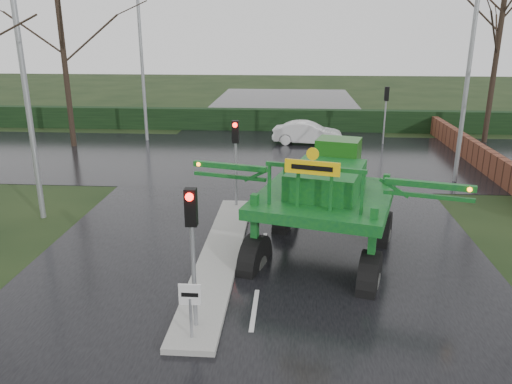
# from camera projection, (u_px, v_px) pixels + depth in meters

# --- Properties ---
(ground) EXTENTS (140.00, 140.00, 0.00)m
(ground) POSITION_uv_depth(u_px,v_px,m) (254.00, 310.00, 12.63)
(ground) COLOR black
(ground) RESTS_ON ground
(road_main) EXTENTS (14.00, 80.00, 0.02)m
(road_main) POSITION_uv_depth(u_px,v_px,m) (272.00, 190.00, 22.11)
(road_main) COLOR black
(road_main) RESTS_ON ground
(road_cross) EXTENTS (80.00, 12.00, 0.02)m
(road_cross) POSITION_uv_depth(u_px,v_px,m) (277.00, 158.00, 27.80)
(road_cross) COLOR black
(road_cross) RESTS_ON ground
(median_island) EXTENTS (1.20, 10.00, 0.16)m
(median_island) POSITION_uv_depth(u_px,v_px,m) (220.00, 255.00, 15.54)
(median_island) COLOR gray
(median_island) RESTS_ON ground
(hedge_row) EXTENTS (44.00, 0.90, 1.50)m
(hedge_row) POSITION_uv_depth(u_px,v_px,m) (281.00, 120.00, 35.16)
(hedge_row) COLOR black
(hedge_row) RESTS_ON ground
(brick_wall) EXTENTS (0.40, 20.00, 1.20)m
(brick_wall) POSITION_uv_depth(u_px,v_px,m) (471.00, 150.00, 26.88)
(brick_wall) COLOR #592D1E
(brick_wall) RESTS_ON ground
(keep_left_sign) EXTENTS (0.50, 0.07, 1.35)m
(keep_left_sign) POSITION_uv_depth(u_px,v_px,m) (190.00, 302.00, 10.97)
(keep_left_sign) COLOR gray
(keep_left_sign) RESTS_ON ground
(traffic_signal_near) EXTENTS (0.26, 0.33, 3.52)m
(traffic_signal_near) POSITION_uv_depth(u_px,v_px,m) (192.00, 229.00, 10.96)
(traffic_signal_near) COLOR gray
(traffic_signal_near) RESTS_ON ground
(traffic_signal_mid) EXTENTS (0.26, 0.33, 3.52)m
(traffic_signal_mid) POSITION_uv_depth(u_px,v_px,m) (236.00, 145.00, 19.03)
(traffic_signal_mid) COLOR gray
(traffic_signal_mid) RESTS_ON ground
(traffic_signal_far) EXTENTS (0.26, 0.33, 3.52)m
(traffic_signal_far) POSITION_uv_depth(u_px,v_px,m) (386.00, 102.00, 30.35)
(traffic_signal_far) COLOR gray
(traffic_signal_far) RESTS_ON ground
(street_light_left_near) EXTENTS (3.85, 0.30, 10.00)m
(street_light_left_near) POSITION_uv_depth(u_px,v_px,m) (29.00, 54.00, 17.05)
(street_light_left_near) COLOR gray
(street_light_left_near) RESTS_ON ground
(street_light_right) EXTENTS (3.85, 0.30, 10.00)m
(street_light_right) POSITION_uv_depth(u_px,v_px,m) (464.00, 49.00, 21.58)
(street_light_right) COLOR gray
(street_light_right) RESTS_ON ground
(street_light_left_far) EXTENTS (3.85, 0.30, 10.00)m
(street_light_left_far) POSITION_uv_depth(u_px,v_px,m) (146.00, 44.00, 30.33)
(street_light_left_far) COLOR gray
(street_light_left_far) RESTS_ON ground
(tree_left_far) EXTENTS (7.70, 7.70, 13.26)m
(tree_left_far) POSITION_uv_depth(u_px,v_px,m) (60.00, 23.00, 28.38)
(tree_left_far) COLOR black
(tree_left_far) RESTS_ON ground
(tree_right_far) EXTENTS (7.00, 7.00, 12.05)m
(tree_right_far) POSITION_uv_depth(u_px,v_px,m) (499.00, 35.00, 29.63)
(tree_right_far) COLOR black
(tree_right_far) RESTS_ON ground
(crop_sprayer) EXTENTS (8.25, 6.13, 4.75)m
(crop_sprayer) POSITION_uv_depth(u_px,v_px,m) (257.00, 193.00, 14.55)
(crop_sprayer) COLOR black
(crop_sprayer) RESTS_ON ground
(white_sedan) EXTENTS (4.35, 1.97, 1.39)m
(white_sedan) POSITION_uv_depth(u_px,v_px,m) (307.00, 144.00, 31.07)
(white_sedan) COLOR silver
(white_sedan) RESTS_ON ground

